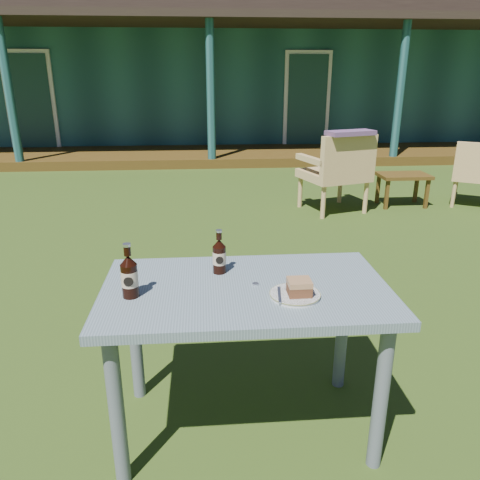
{
  "coord_description": "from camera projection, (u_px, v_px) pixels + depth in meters",
  "views": [
    {
      "loc": [
        -0.17,
        -3.37,
        1.56
      ],
      "look_at": [
        0.0,
        -1.3,
        0.82
      ],
      "focal_mm": 35.0,
      "sensor_mm": 36.0,
      "label": 1
    }
  ],
  "objects": [
    {
      "name": "armchair_left",
      "position": [
        338.0,
        169.0,
        5.42
      ],
      "size": [
        0.84,
        0.82,
        0.92
      ],
      "color": "tan",
      "rests_on": "ground"
    },
    {
      "name": "armchair_right",
      "position": [
        480.0,
        171.0,
        5.66
      ],
      "size": [
        0.79,
        0.78,
        0.8
      ],
      "color": "tan",
      "rests_on": "ground"
    },
    {
      "name": "bottle_cap",
      "position": [
        256.0,
        284.0,
        1.97
      ],
      "size": [
        0.03,
        0.03,
        0.01
      ],
      "primitive_type": "cylinder",
      "color": "silver",
      "rests_on": "cafe_table"
    },
    {
      "name": "side_table",
      "position": [
        403.0,
        179.0,
        5.75
      ],
      "size": [
        0.6,
        0.4,
        0.4
      ],
      "color": "#493311",
      "rests_on": "ground"
    },
    {
      "name": "cafe_table",
      "position": [
        246.0,
        308.0,
        1.99
      ],
      "size": [
        1.2,
        0.7,
        0.72
      ],
      "color": "slate",
      "rests_on": "ground"
    },
    {
      "name": "plate",
      "position": [
        295.0,
        295.0,
        1.86
      ],
      "size": [
        0.2,
        0.2,
        0.01
      ],
      "color": "silver",
      "rests_on": "cafe_table"
    },
    {
      "name": "cake_slice",
      "position": [
        299.0,
        287.0,
        1.85
      ],
      "size": [
        0.09,
        0.09,
        0.06
      ],
      "color": "#542F1B",
      "rests_on": "plate"
    },
    {
      "name": "fork",
      "position": [
        279.0,
        295.0,
        1.85
      ],
      "size": [
        0.03,
        0.14,
        0.0
      ],
      "primitive_type": "cube",
      "rotation": [
        0.0,
        0.0,
        -0.12
      ],
      "color": "silver",
      "rests_on": "plate"
    },
    {
      "name": "pavilion",
      "position": [
        207.0,
        72.0,
        11.97
      ],
      "size": [
        15.8,
        8.3,
        3.45
      ],
      "color": "#1C4A4B",
      "rests_on": "ground"
    },
    {
      "name": "floral_throw",
      "position": [
        351.0,
        133.0,
        5.11
      ],
      "size": [
        0.58,
        0.37,
        0.05
      ],
      "primitive_type": "cube",
      "rotation": [
        0.0,
        0.0,
        3.45
      ],
      "color": "#614269",
      "rests_on": "armchair_left"
    },
    {
      "name": "cola_bottle_far",
      "position": [
        129.0,
        276.0,
        1.84
      ],
      "size": [
        0.07,
        0.07,
        0.22
      ],
      "color": "black",
      "rests_on": "cafe_table"
    },
    {
      "name": "cola_bottle_near",
      "position": [
        219.0,
        256.0,
        2.07
      ],
      "size": [
        0.06,
        0.06,
        0.2
      ],
      "color": "black",
      "rests_on": "cafe_table"
    },
    {
      "name": "ground",
      "position": [
        227.0,
        283.0,
        3.7
      ],
      "size": [
        80.0,
        80.0,
        0.0
      ],
      "primitive_type": "plane",
      "color": "#334916"
    }
  ]
}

